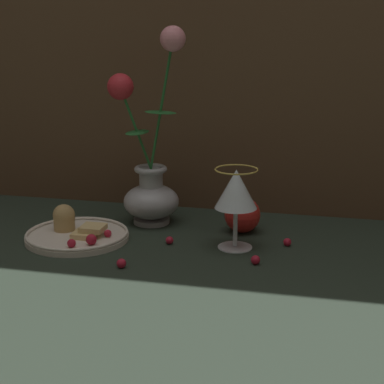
{
  "coord_description": "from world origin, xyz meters",
  "views": [
    {
      "loc": [
        0.24,
        -1.06,
        0.4
      ],
      "look_at": [
        -0.01,
        0.02,
        0.1
      ],
      "focal_mm": 60.0,
      "sensor_mm": 36.0,
      "label": 1
    }
  ],
  "objects_px": {
    "plate_with_pastries": "(76,233)",
    "apple_beside_vase": "(242,215)",
    "wine_glass": "(236,192)",
    "vase": "(150,173)"
  },
  "relations": [
    {
      "from": "apple_beside_vase",
      "to": "wine_glass",
      "type": "bearing_deg",
      "value": -89.34
    },
    {
      "from": "apple_beside_vase",
      "to": "vase",
      "type": "bearing_deg",
      "value": 175.18
    },
    {
      "from": "wine_glass",
      "to": "apple_beside_vase",
      "type": "xyz_separation_m",
      "value": [
        -0.0,
        0.09,
        -0.07
      ]
    },
    {
      "from": "plate_with_pastries",
      "to": "apple_beside_vase",
      "type": "height_order",
      "value": "apple_beside_vase"
    },
    {
      "from": "plate_with_pastries",
      "to": "apple_beside_vase",
      "type": "distance_m",
      "value": 0.32
    },
    {
      "from": "plate_with_pastries",
      "to": "apple_beside_vase",
      "type": "bearing_deg",
      "value": 20.61
    },
    {
      "from": "vase",
      "to": "apple_beside_vase",
      "type": "distance_m",
      "value": 0.2
    },
    {
      "from": "wine_glass",
      "to": "plate_with_pastries",
      "type": "bearing_deg",
      "value": -175.92
    },
    {
      "from": "vase",
      "to": "wine_glass",
      "type": "xyz_separation_m",
      "value": [
        0.19,
        -0.11,
        0.0
      ]
    },
    {
      "from": "plate_with_pastries",
      "to": "wine_glass",
      "type": "distance_m",
      "value": 0.31
    }
  ]
}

